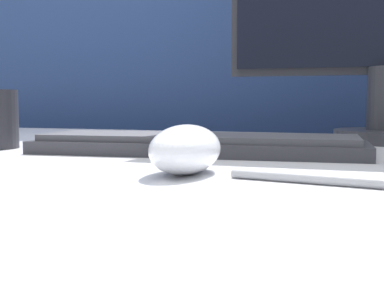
# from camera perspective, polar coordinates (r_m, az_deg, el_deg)

# --- Properties ---
(partition_panel) EXTENTS (5.00, 0.03, 1.40)m
(partition_panel) POSITION_cam_1_polar(r_m,az_deg,el_deg) (1.24, 10.98, -0.27)
(partition_panel) COLOR navy
(partition_panel) RESTS_ON ground_plane
(computer_mouse_near) EXTENTS (0.06, 0.11, 0.04)m
(computer_mouse_near) POSITION_cam_1_polar(r_m,az_deg,el_deg) (0.48, -1.17, -0.56)
(computer_mouse_near) COLOR silver
(computer_mouse_near) RESTS_ON desk
(keyboard) EXTENTS (0.42, 0.15, 0.02)m
(keyboard) POSITION_cam_1_polar(r_m,az_deg,el_deg) (0.66, 0.61, -0.04)
(keyboard) COLOR #28282D
(keyboard) RESTS_ON desk
(pen) EXTENTS (0.14, 0.03, 0.01)m
(pen) POSITION_cam_1_polar(r_m,az_deg,el_deg) (0.43, 12.87, -3.67)
(pen) COLOR #99999E
(pen) RESTS_ON desk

